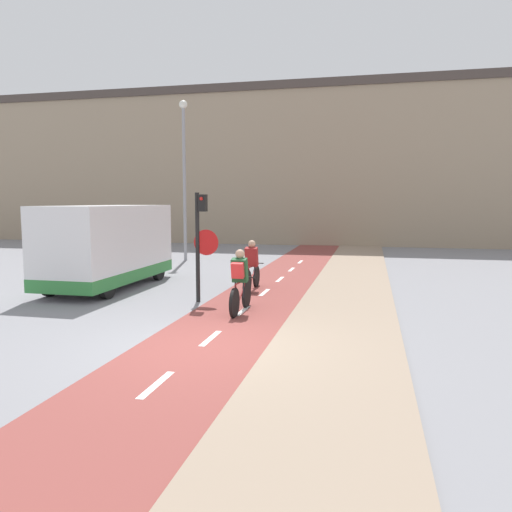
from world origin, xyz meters
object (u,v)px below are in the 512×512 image
(street_lamp_far, at_px, (184,164))
(cyclist_far, at_px, (252,268))
(traffic_light_pole, at_px, (201,234))
(van, at_px, (108,247))
(cyclist_near, at_px, (240,283))

(street_lamp_far, height_order, cyclist_far, street_lamp_far)
(traffic_light_pole, bearing_deg, street_lamp_far, 113.47)
(cyclist_far, relative_size, van, 0.34)
(street_lamp_far, height_order, van, street_lamp_far)
(cyclist_near, bearing_deg, van, 152.29)
(street_lamp_far, relative_size, cyclist_far, 3.98)
(cyclist_far, height_order, van, van)
(cyclist_far, bearing_deg, traffic_light_pole, -114.69)
(traffic_light_pole, xyz_separation_m, van, (-3.52, 1.50, -0.55))
(cyclist_near, bearing_deg, cyclist_far, 98.10)
(traffic_light_pole, distance_m, cyclist_far, 2.44)
(traffic_light_pole, relative_size, van, 0.55)
(cyclist_far, bearing_deg, cyclist_near, -81.90)
(street_lamp_far, distance_m, van, 7.85)
(van, bearing_deg, cyclist_far, 6.08)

